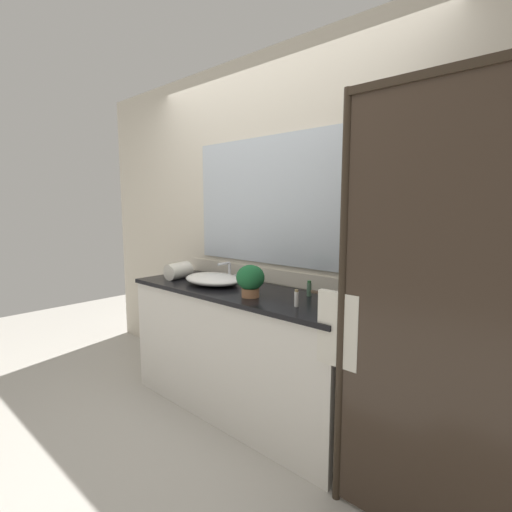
# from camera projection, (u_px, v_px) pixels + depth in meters

# --- Properties ---
(ground_plane) EXTENTS (8.00, 8.00, 0.00)m
(ground_plane) POSITION_uv_depth(u_px,v_px,m) (241.00, 410.00, 2.77)
(ground_plane) COLOR #B7B2A8
(wall_back_with_mirror) EXTENTS (4.40, 0.06, 2.60)m
(wall_back_with_mirror) POSITION_uv_depth(u_px,v_px,m) (272.00, 229.00, 2.85)
(wall_back_with_mirror) COLOR beige
(wall_back_with_mirror) RESTS_ON ground_plane
(vanity_cabinet) EXTENTS (1.80, 0.58, 0.90)m
(vanity_cabinet) POSITION_uv_depth(u_px,v_px,m) (241.00, 351.00, 2.71)
(vanity_cabinet) COLOR silver
(vanity_cabinet) RESTS_ON ground_plane
(shower_enclosure) EXTENTS (1.20, 0.59, 2.00)m
(shower_enclosure) POSITION_uv_depth(u_px,v_px,m) (418.00, 312.00, 1.65)
(shower_enclosure) COLOR #2D2319
(shower_enclosure) RESTS_ON ground_plane
(sink_basin) EXTENTS (0.47, 0.35, 0.08)m
(sink_basin) POSITION_uv_depth(u_px,v_px,m) (213.00, 279.00, 2.81)
(sink_basin) COLOR white
(sink_basin) RESTS_ON vanity_cabinet
(faucet) EXTENTS (0.17, 0.14, 0.15)m
(faucet) POSITION_uv_depth(u_px,v_px,m) (229.00, 275.00, 2.93)
(faucet) COLOR silver
(faucet) RESTS_ON vanity_cabinet
(potted_plant) EXTENTS (0.18, 0.18, 0.21)m
(potted_plant) POSITION_uv_depth(u_px,v_px,m) (250.00, 279.00, 2.42)
(potted_plant) COLOR #B77A51
(potted_plant) RESTS_ON vanity_cabinet
(amenity_bottle_shampoo) EXTENTS (0.03, 0.03, 0.10)m
(amenity_bottle_shampoo) POSITION_uv_depth(u_px,v_px,m) (296.00, 298.00, 2.19)
(amenity_bottle_shampoo) COLOR white
(amenity_bottle_shampoo) RESTS_ON vanity_cabinet
(amenity_bottle_body_wash) EXTENTS (0.03, 0.03, 0.10)m
(amenity_bottle_body_wash) POSITION_uv_depth(u_px,v_px,m) (309.00, 289.00, 2.45)
(amenity_bottle_body_wash) COLOR #4C7056
(amenity_bottle_body_wash) RESTS_ON vanity_cabinet
(rolled_towel_near_edge) EXTENTS (0.16, 0.25, 0.11)m
(rolled_towel_near_edge) POSITION_uv_depth(u_px,v_px,m) (178.00, 269.00, 3.17)
(rolled_towel_near_edge) COLOR silver
(rolled_towel_near_edge) RESTS_ON vanity_cabinet
(rolled_towel_middle) EXTENTS (0.16, 0.24, 0.12)m
(rolled_towel_middle) POSITION_uv_depth(u_px,v_px,m) (179.00, 271.00, 3.04)
(rolled_towel_middle) COLOR silver
(rolled_towel_middle) RESTS_ON vanity_cabinet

